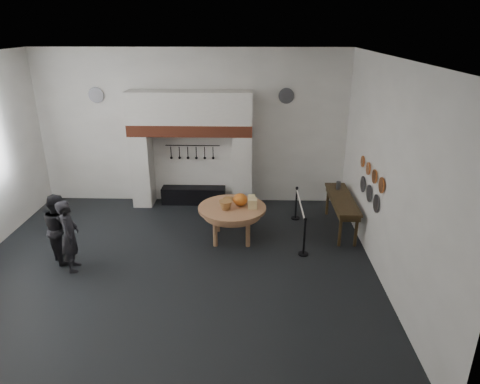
{
  "coord_description": "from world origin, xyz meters",
  "views": [
    {
      "loc": [
        1.73,
        -8.23,
        5.11
      ],
      "look_at": [
        1.47,
        1.25,
        1.35
      ],
      "focal_mm": 32.0,
      "sensor_mm": 36.0,
      "label": 1
    }
  ],
  "objects_px": {
    "side_table": "(342,199)",
    "barrier_post_far": "(296,204)",
    "work_table": "(232,208)",
    "visitor_near": "(70,236)",
    "barrier_post_near": "(304,238)",
    "visitor_far": "(59,228)",
    "iron_range": "(194,195)"
  },
  "relations": [
    {
      "from": "barrier_post_near",
      "to": "visitor_far",
      "type": "bearing_deg",
      "value": -176.32
    },
    {
      "from": "iron_range",
      "to": "work_table",
      "type": "bearing_deg",
      "value": -60.77
    },
    {
      "from": "iron_range",
      "to": "work_table",
      "type": "xyz_separation_m",
      "value": [
        1.27,
        -2.27,
        0.59
      ]
    },
    {
      "from": "visitor_far",
      "to": "side_table",
      "type": "relative_size",
      "value": 0.73
    },
    {
      "from": "iron_range",
      "to": "visitor_near",
      "type": "xyz_separation_m",
      "value": [
        -2.19,
        -3.8,
        0.57
      ]
    },
    {
      "from": "side_table",
      "to": "barrier_post_far",
      "type": "relative_size",
      "value": 2.44
    },
    {
      "from": "work_table",
      "to": "barrier_post_near",
      "type": "relative_size",
      "value": 1.87
    },
    {
      "from": "side_table",
      "to": "visitor_far",
      "type": "bearing_deg",
      "value": -165.36
    },
    {
      "from": "barrier_post_near",
      "to": "iron_range",
      "type": "bearing_deg",
      "value": 134.46
    },
    {
      "from": "iron_range",
      "to": "barrier_post_near",
      "type": "bearing_deg",
      "value": -45.54
    },
    {
      "from": "visitor_near",
      "to": "visitor_far",
      "type": "bearing_deg",
      "value": 33.0
    },
    {
      "from": "work_table",
      "to": "visitor_near",
      "type": "height_order",
      "value": "visitor_near"
    },
    {
      "from": "visitor_far",
      "to": "barrier_post_near",
      "type": "xyz_separation_m",
      "value": [
        5.57,
        0.36,
        -0.36
      ]
    },
    {
      "from": "visitor_near",
      "to": "side_table",
      "type": "xyz_separation_m",
      "value": [
        6.29,
        2.15,
        0.05
      ]
    },
    {
      "from": "iron_range",
      "to": "side_table",
      "type": "bearing_deg",
      "value": -22.0
    },
    {
      "from": "barrier_post_near",
      "to": "barrier_post_far",
      "type": "xyz_separation_m",
      "value": [
        0.0,
        2.0,
        0.0
      ]
    },
    {
      "from": "side_table",
      "to": "barrier_post_near",
      "type": "height_order",
      "value": "same"
    },
    {
      "from": "iron_range",
      "to": "work_table",
      "type": "relative_size",
      "value": 1.13
    },
    {
      "from": "side_table",
      "to": "barrier_post_near",
      "type": "xyz_separation_m",
      "value": [
        -1.11,
        -1.39,
        -0.42
      ]
    },
    {
      "from": "visitor_far",
      "to": "barrier_post_far",
      "type": "bearing_deg",
      "value": -107.64
    },
    {
      "from": "visitor_near",
      "to": "visitor_far",
      "type": "xyz_separation_m",
      "value": [
        -0.4,
        0.4,
        -0.01
      ]
    },
    {
      "from": "work_table",
      "to": "iron_range",
      "type": "bearing_deg",
      "value": 119.23
    },
    {
      "from": "visitor_near",
      "to": "work_table",
      "type": "bearing_deg",
      "value": -78.1
    },
    {
      "from": "iron_range",
      "to": "visitor_near",
      "type": "bearing_deg",
      "value": -119.89
    },
    {
      "from": "iron_range",
      "to": "visitor_far",
      "type": "distance_m",
      "value": 4.31
    },
    {
      "from": "iron_range",
      "to": "visitor_far",
      "type": "xyz_separation_m",
      "value": [
        -2.59,
        -3.4,
        0.56
      ]
    },
    {
      "from": "work_table",
      "to": "side_table",
      "type": "bearing_deg",
      "value": 12.25
    },
    {
      "from": "side_table",
      "to": "barrier_post_far",
      "type": "xyz_separation_m",
      "value": [
        -1.11,
        0.61,
        -0.42
      ]
    },
    {
      "from": "visitor_far",
      "to": "side_table",
      "type": "xyz_separation_m",
      "value": [
        6.69,
        1.75,
        0.06
      ]
    },
    {
      "from": "visitor_far",
      "to": "barrier_post_near",
      "type": "relative_size",
      "value": 1.79
    },
    {
      "from": "work_table",
      "to": "visitor_near",
      "type": "xyz_separation_m",
      "value": [
        -3.46,
        -1.53,
        -0.02
      ]
    },
    {
      "from": "visitor_far",
      "to": "barrier_post_far",
      "type": "height_order",
      "value": "visitor_far"
    }
  ]
}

